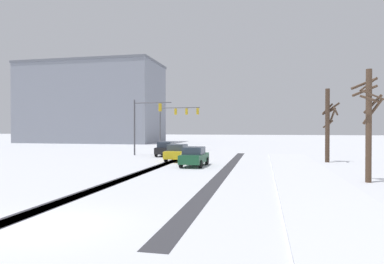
{
  "coord_description": "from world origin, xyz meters",
  "views": [
    {
      "loc": [
        6.76,
        -9.7,
        3.19
      ],
      "look_at": [
        0.0,
        22.04,
        2.8
      ],
      "focal_mm": 31.54,
      "sensor_mm": 36.0,
      "label": 1
    }
  ],
  "objects_px": {
    "car_black_lead": "(166,149)",
    "bare_tree_sidewalk_near": "(369,119)",
    "car_dark_green_third": "(194,156)",
    "office_building_far_left_block": "(92,103)",
    "traffic_signal_near_left": "(144,118)",
    "car_yellow_cab_second": "(178,153)",
    "traffic_signal_far_left": "(176,117)",
    "bare_tree_sidewalk_mid": "(328,123)"
  },
  "relations": [
    {
      "from": "traffic_signal_near_left",
      "to": "car_black_lead",
      "type": "xyz_separation_m",
      "value": [
        2.72,
        -0.34,
        -3.52
      ]
    },
    {
      "from": "car_yellow_cab_second",
      "to": "bare_tree_sidewalk_near",
      "type": "height_order",
      "value": "bare_tree_sidewalk_near"
    },
    {
      "from": "bare_tree_sidewalk_near",
      "to": "car_black_lead",
      "type": "bearing_deg",
      "value": 137.8
    },
    {
      "from": "traffic_signal_far_left",
      "to": "bare_tree_sidewalk_near",
      "type": "relative_size",
      "value": 0.98
    },
    {
      "from": "traffic_signal_far_left",
      "to": "car_yellow_cab_second",
      "type": "distance_m",
      "value": 16.67
    },
    {
      "from": "car_black_lead",
      "to": "car_dark_green_third",
      "type": "xyz_separation_m",
      "value": [
        5.23,
        -9.39,
        0.0
      ]
    },
    {
      "from": "bare_tree_sidewalk_near",
      "to": "bare_tree_sidewalk_mid",
      "type": "relative_size",
      "value": 0.97
    },
    {
      "from": "office_building_far_left_block",
      "to": "traffic_signal_near_left",
      "type": "bearing_deg",
      "value": -52.96
    },
    {
      "from": "car_yellow_cab_second",
      "to": "bare_tree_sidewalk_near",
      "type": "relative_size",
      "value": 0.63
    },
    {
      "from": "traffic_signal_far_left",
      "to": "bare_tree_sidewalk_near",
      "type": "bearing_deg",
      "value": -54.22
    },
    {
      "from": "traffic_signal_near_left",
      "to": "office_building_far_left_block",
      "type": "relative_size",
      "value": 0.22
    },
    {
      "from": "car_dark_green_third",
      "to": "bare_tree_sidewalk_near",
      "type": "xyz_separation_m",
      "value": [
        11.67,
        -5.94,
        2.87
      ]
    },
    {
      "from": "traffic_signal_near_left",
      "to": "bare_tree_sidewalk_near",
      "type": "distance_m",
      "value": 25.12
    },
    {
      "from": "car_yellow_cab_second",
      "to": "bare_tree_sidewalk_mid",
      "type": "xyz_separation_m",
      "value": [
        13.96,
        1.81,
        2.83
      ]
    },
    {
      "from": "traffic_signal_near_left",
      "to": "traffic_signal_far_left",
      "type": "distance_m",
      "value": 10.0
    },
    {
      "from": "bare_tree_sidewalk_mid",
      "to": "car_black_lead",
      "type": "bearing_deg",
      "value": 168.07
    },
    {
      "from": "traffic_signal_near_left",
      "to": "bare_tree_sidewalk_near",
      "type": "relative_size",
      "value": 0.98
    },
    {
      "from": "car_yellow_cab_second",
      "to": "bare_tree_sidewalk_near",
      "type": "xyz_separation_m",
      "value": [
        14.12,
        -9.98,
        2.87
      ]
    },
    {
      "from": "bare_tree_sidewalk_mid",
      "to": "traffic_signal_far_left",
      "type": "bearing_deg",
      "value": 142.97
    },
    {
      "from": "car_yellow_cab_second",
      "to": "car_dark_green_third",
      "type": "distance_m",
      "value": 4.72
    },
    {
      "from": "traffic_signal_near_left",
      "to": "bare_tree_sidewalk_mid",
      "type": "bearing_deg",
      "value": -11.26
    },
    {
      "from": "car_dark_green_third",
      "to": "traffic_signal_far_left",
      "type": "bearing_deg",
      "value": 109.02
    },
    {
      "from": "traffic_signal_far_left",
      "to": "car_dark_green_third",
      "type": "distance_m",
      "value": 21.15
    },
    {
      "from": "car_black_lead",
      "to": "car_yellow_cab_second",
      "type": "relative_size",
      "value": 1.01
    },
    {
      "from": "bare_tree_sidewalk_mid",
      "to": "office_building_far_left_block",
      "type": "height_order",
      "value": "office_building_far_left_block"
    },
    {
      "from": "office_building_far_left_block",
      "to": "car_dark_green_third",
      "type": "bearing_deg",
      "value": -52.42
    },
    {
      "from": "car_black_lead",
      "to": "office_building_far_left_block",
      "type": "bearing_deg",
      "value": 129.78
    },
    {
      "from": "car_yellow_cab_second",
      "to": "bare_tree_sidewalk_near",
      "type": "distance_m",
      "value": 17.53
    },
    {
      "from": "bare_tree_sidewalk_near",
      "to": "bare_tree_sidewalk_mid",
      "type": "distance_m",
      "value": 11.8
    },
    {
      "from": "traffic_signal_far_left",
      "to": "bare_tree_sidewalk_near",
      "type": "height_order",
      "value": "bare_tree_sidewalk_near"
    },
    {
      "from": "traffic_signal_near_left",
      "to": "bare_tree_sidewalk_mid",
      "type": "distance_m",
      "value": 19.86
    },
    {
      "from": "traffic_signal_far_left",
      "to": "car_dark_green_third",
      "type": "relative_size",
      "value": 1.57
    },
    {
      "from": "traffic_signal_near_left",
      "to": "car_dark_green_third",
      "type": "distance_m",
      "value": 13.05
    },
    {
      "from": "car_dark_green_third",
      "to": "office_building_far_left_block",
      "type": "relative_size",
      "value": 0.14
    },
    {
      "from": "traffic_signal_near_left",
      "to": "bare_tree_sidewalk_mid",
      "type": "xyz_separation_m",
      "value": [
        19.46,
        -3.87,
        -0.69
      ]
    },
    {
      "from": "bare_tree_sidewalk_mid",
      "to": "traffic_signal_near_left",
      "type": "bearing_deg",
      "value": 168.74
    },
    {
      "from": "traffic_signal_near_left",
      "to": "bare_tree_sidewalk_near",
      "type": "xyz_separation_m",
      "value": [
        19.63,
        -15.67,
        -0.65
      ]
    },
    {
      "from": "car_black_lead",
      "to": "bare_tree_sidewalk_near",
      "type": "xyz_separation_m",
      "value": [
        16.91,
        -15.33,
        2.87
      ]
    },
    {
      "from": "car_black_lead",
      "to": "car_yellow_cab_second",
      "type": "height_order",
      "value": "same"
    },
    {
      "from": "bare_tree_sidewalk_near",
      "to": "office_building_far_left_block",
      "type": "height_order",
      "value": "office_building_far_left_block"
    },
    {
      "from": "car_black_lead",
      "to": "bare_tree_sidewalk_near",
      "type": "height_order",
      "value": "bare_tree_sidewalk_near"
    },
    {
      "from": "bare_tree_sidewalk_near",
      "to": "car_dark_green_third",
      "type": "bearing_deg",
      "value": 153.02
    }
  ]
}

